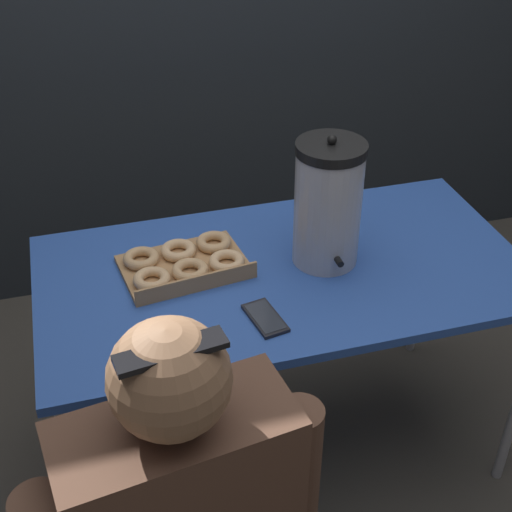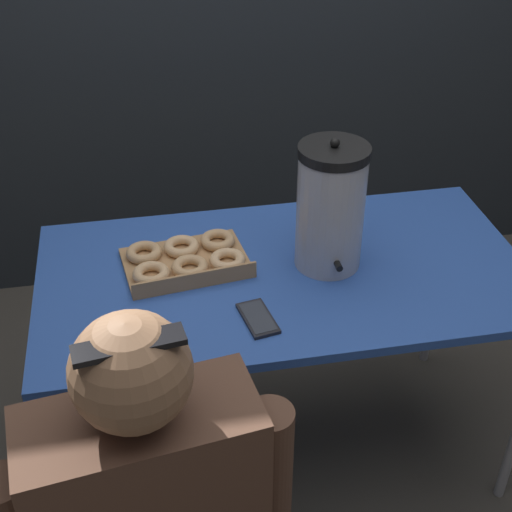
% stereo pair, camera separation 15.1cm
% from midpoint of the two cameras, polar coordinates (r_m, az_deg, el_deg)
% --- Properties ---
extents(ground_plane, '(12.00, 12.00, 0.00)m').
position_cam_midpoint_polar(ground_plane, '(2.58, 3.61, -14.90)').
color(ground_plane, '#4C473F').
extents(folding_table, '(1.41, 0.75, 0.75)m').
position_cam_midpoint_polar(folding_table, '(2.09, 4.30, -2.26)').
color(folding_table, '#2D56B2').
rests_on(folding_table, ground).
extents(donut_box, '(0.38, 0.29, 0.05)m').
position_cam_midpoint_polar(donut_box, '(2.07, -3.56, -0.34)').
color(donut_box, tan).
rests_on(donut_box, folding_table).
extents(coffee_urn, '(0.20, 0.22, 0.40)m').
position_cam_midpoint_polar(coffee_urn, '(2.01, 8.13, 3.83)').
color(coffee_urn, '#B7B7BC').
rests_on(coffee_urn, folding_table).
extents(cell_phone, '(0.10, 0.16, 0.01)m').
position_cam_midpoint_polar(cell_phone, '(1.88, 2.46, -5.07)').
color(cell_phone, black).
rests_on(cell_phone, folding_table).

